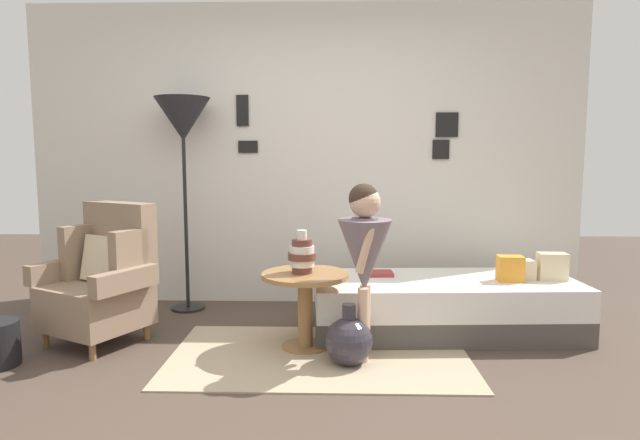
# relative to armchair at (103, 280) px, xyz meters

# --- Properties ---
(ground_plane) EXTENTS (12.00, 12.00, 0.00)m
(ground_plane) POSITION_rel_armchair_xyz_m (1.36, -0.83, -0.44)
(ground_plane) COLOR #4C3D33
(gallery_wall) EXTENTS (4.80, 0.12, 2.60)m
(gallery_wall) POSITION_rel_armchair_xyz_m (1.37, 1.12, 0.86)
(gallery_wall) COLOR silver
(gallery_wall) RESTS_ON ground
(rug) EXTENTS (1.93, 1.14, 0.01)m
(rug) POSITION_rel_armchair_xyz_m (1.52, -0.26, -0.43)
(rug) COLOR tan
(rug) RESTS_ON ground
(armchair) EXTENTS (0.90, 0.82, 0.97)m
(armchair) POSITION_rel_armchair_xyz_m (0.00, 0.00, 0.00)
(armchair) COLOR olive
(armchair) RESTS_ON ground
(daybed) EXTENTS (1.94, 0.90, 0.40)m
(daybed) POSITION_rel_armchair_xyz_m (2.43, 0.25, -0.24)
(daybed) COLOR #4C4742
(daybed) RESTS_ON ground
(pillow_head) EXTENTS (0.21, 0.13, 0.20)m
(pillow_head) POSITION_rel_armchair_xyz_m (3.20, 0.24, 0.06)
(pillow_head) COLOR beige
(pillow_head) RESTS_ON daybed
(pillow_mid) EXTENTS (0.17, 0.14, 0.15)m
(pillow_mid) POSITION_rel_armchair_xyz_m (2.99, 0.25, 0.03)
(pillow_mid) COLOR beige
(pillow_mid) RESTS_ON daybed
(pillow_back) EXTENTS (0.18, 0.13, 0.18)m
(pillow_back) POSITION_rel_armchair_xyz_m (2.88, 0.20, 0.05)
(pillow_back) COLOR orange
(pillow_back) RESTS_ON daybed
(side_table) EXTENTS (0.59, 0.59, 0.52)m
(side_table) POSITION_rel_armchair_xyz_m (1.42, -0.11, -0.06)
(side_table) COLOR #9E7042
(side_table) RESTS_ON ground
(vase_striped) EXTENTS (0.19, 0.19, 0.29)m
(vase_striped) POSITION_rel_armchair_xyz_m (1.40, -0.11, 0.20)
(vase_striped) COLOR brown
(vase_striped) RESTS_ON side_table
(floor_lamp) EXTENTS (0.45, 0.45, 1.78)m
(floor_lamp) POSITION_rel_armchair_xyz_m (0.37, 0.80, 1.11)
(floor_lamp) COLOR black
(floor_lamp) RESTS_ON ground
(person_child) EXTENTS (0.34, 0.34, 1.13)m
(person_child) POSITION_rel_armchair_xyz_m (1.81, -0.32, 0.28)
(person_child) COLOR #D8AD8E
(person_child) RESTS_ON ground
(book_on_daybed) EXTENTS (0.23, 0.17, 0.03)m
(book_on_daybed) POSITION_rel_armchair_xyz_m (1.95, 0.36, -0.02)
(book_on_daybed) COLOR #A03637
(book_on_daybed) RESTS_ON daybed
(demijohn_near) EXTENTS (0.30, 0.30, 0.39)m
(demijohn_near) POSITION_rel_armchair_xyz_m (1.71, -0.40, -0.28)
(demijohn_near) COLOR #332D38
(demijohn_near) RESTS_ON ground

